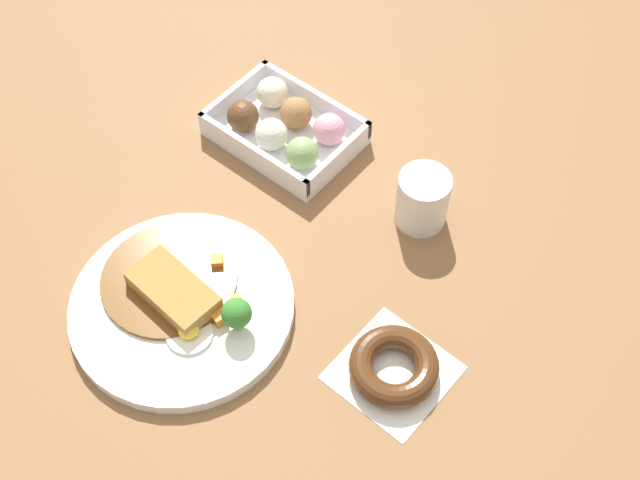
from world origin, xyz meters
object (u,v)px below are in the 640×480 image
at_px(curry_plate, 182,303).
at_px(donut_box, 285,127).
at_px(coffee_mug, 422,199).
at_px(chocolate_ring_donut, 394,367).

height_order(curry_plate, donut_box, curry_plate).
xyz_separation_m(curry_plate, coffee_mug, (-0.15, -0.31, 0.03)).
xyz_separation_m(curry_plate, donut_box, (0.09, -0.30, 0.01)).
bearing_deg(curry_plate, donut_box, -73.77).
height_order(donut_box, coffee_mug, coffee_mug).
bearing_deg(donut_box, coffee_mug, -178.48).
xyz_separation_m(donut_box, coffee_mug, (-0.24, -0.01, 0.02)).
bearing_deg(chocolate_ring_donut, coffee_mug, -62.35).
distance_m(curry_plate, donut_box, 0.32).
relative_size(curry_plate, donut_box, 1.39).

